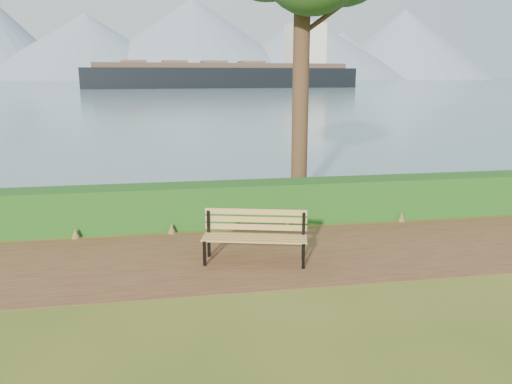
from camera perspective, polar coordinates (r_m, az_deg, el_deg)
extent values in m
plane|color=#3B4F16|center=(9.72, -2.94, -8.10)|extent=(140.00, 140.00, 0.00)
cube|color=#502C1B|center=(9.99, -3.15, -7.46)|extent=(40.00, 3.40, 0.01)
cube|color=#184413|center=(12.02, -4.46, -1.41)|extent=(32.00, 0.85, 1.00)
cube|color=slate|center=(269.01, -9.77, 12.32)|extent=(700.00, 510.00, 0.00)
cone|color=gray|center=(408.78, -18.75, 15.46)|extent=(160.00, 160.00, 48.00)
cone|color=gray|center=(415.43, -7.16, 16.95)|extent=(190.00, 190.00, 62.00)
cone|color=gray|center=(424.34, 5.64, 16.10)|extent=(170.00, 170.00, 50.00)
cone|color=gray|center=(465.42, 16.48, 15.87)|extent=(150.00, 150.00, 58.00)
cone|color=gray|center=(439.30, -11.31, 14.83)|extent=(120.00, 120.00, 35.00)
cone|color=gray|center=(459.82, 9.76, 15.13)|extent=(130.00, 130.00, 40.00)
cube|color=black|center=(9.53, -5.90, -7.00)|extent=(0.07, 0.08, 0.50)
cube|color=black|center=(9.91, -5.43, -4.80)|extent=(0.07, 0.08, 0.95)
cube|color=black|center=(9.68, -5.67, -5.30)|extent=(0.20, 0.57, 0.06)
cube|color=black|center=(9.38, 5.43, -7.31)|extent=(0.07, 0.08, 0.50)
cube|color=black|center=(9.77, 5.43, -5.06)|extent=(0.07, 0.08, 0.95)
cube|color=black|center=(9.54, 5.44, -5.59)|extent=(0.20, 0.57, 0.06)
cube|color=#A67E40|center=(9.36, -0.26, -5.69)|extent=(1.95, 0.59, 0.04)
cube|color=#A67E40|center=(9.49, -0.19, -5.41)|extent=(1.95, 0.59, 0.04)
cube|color=#A67E40|center=(9.62, -0.12, -5.15)|extent=(1.95, 0.59, 0.04)
cube|color=#A67E40|center=(9.75, -0.06, -4.89)|extent=(1.95, 0.59, 0.04)
cube|color=#A67E40|center=(9.78, -0.02, -4.03)|extent=(1.94, 0.54, 0.11)
cube|color=#A67E40|center=(9.73, -0.02, -3.16)|extent=(1.94, 0.54, 0.11)
cube|color=#A67E40|center=(9.69, -0.02, -2.28)|extent=(1.94, 0.54, 0.11)
cylinder|color=#3D2719|center=(14.00, 5.20, 15.31)|extent=(0.45, 0.45, 8.10)
cylinder|color=#3D2719|center=(14.20, 7.37, 18.88)|extent=(1.18, 0.14, 0.89)
cube|color=black|center=(140.46, -3.79, 12.44)|extent=(74.89, 18.68, 7.41)
cube|color=#47342A|center=(140.47, -3.81, 14.21)|extent=(68.88, 16.96, 1.27)
cube|color=silver|center=(147.27, 5.61, 16.36)|extent=(10.32, 9.61, 11.65)
cylinder|color=black|center=(147.81, 5.68, 19.02)|extent=(2.54, 2.54, 3.71)
cube|color=brown|center=(137.71, -13.84, 14.24)|extent=(6.99, 7.56, 0.85)
cube|color=brown|center=(138.46, -9.32, 14.43)|extent=(6.99, 7.56, 0.85)
cube|color=brown|center=(140.00, -4.87, 14.54)|extent=(6.99, 7.56, 0.85)
cube|color=brown|center=(142.32, -0.54, 14.56)|extent=(6.99, 7.56, 0.85)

